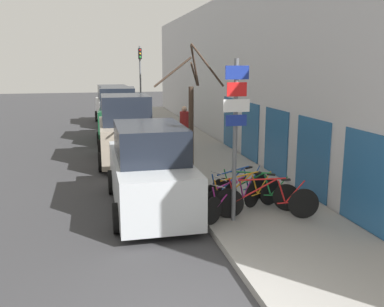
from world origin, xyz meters
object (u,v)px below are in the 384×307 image
object	(u,v)px
bicycle_0	(266,201)
parked_car_1	(126,133)
bicycle_2	(243,195)
bicycle_4	(237,189)
bicycle_1	(233,200)
parked_car_0	(149,171)
bicycle_3	(254,192)
signpost	(235,131)
traffic_light	(140,74)
street_tree	(192,120)
pedestrian_near	(184,124)
parked_car_2	(119,117)
parked_car_3	(113,107)

from	to	relation	value
bicycle_0	parked_car_1	distance (m)	7.58
bicycle_2	bicycle_4	distance (m)	0.50
bicycle_1	parked_car_0	bearing A→B (deg)	17.92
bicycle_3	signpost	bearing A→B (deg)	167.54
parked_car_0	traffic_light	distance (m)	15.83
parked_car_1	street_tree	xyz separation A→B (m)	(1.65, -3.67, 0.89)
bicycle_2	parked_car_0	bearing A→B (deg)	39.93
bicycle_3	pedestrian_near	xyz separation A→B (m)	(-0.07, 7.95, 0.62)
bicycle_3	parked_car_2	world-z (taller)	parked_car_2
bicycle_3	street_tree	world-z (taller)	street_tree
bicycle_0	parked_car_1	world-z (taller)	parked_car_1
signpost	bicycle_0	size ratio (longest dim) A/B	1.52
pedestrian_near	street_tree	distance (m)	5.47
parked_car_2	bicycle_2	bearing A→B (deg)	-75.20
bicycle_0	bicycle_3	world-z (taller)	bicycle_0
parked_car_2	traffic_light	world-z (taller)	traffic_light
bicycle_0	parked_car_2	world-z (taller)	parked_car_2
bicycle_4	bicycle_1	bearing A→B (deg)	129.05
bicycle_0	bicycle_3	distance (m)	0.80
bicycle_2	parked_car_1	bearing A→B (deg)	-2.16
bicycle_0	bicycle_4	distance (m)	1.10
pedestrian_near	traffic_light	bearing A→B (deg)	-66.28
bicycle_1	bicycle_4	world-z (taller)	bicycle_4
bicycle_1	bicycle_3	distance (m)	0.82
parked_car_1	traffic_light	xyz separation A→B (m)	(1.70, 10.22, 1.90)
bicycle_0	bicycle_2	distance (m)	0.65
signpost	bicycle_4	distance (m)	1.98
parked_car_1	parked_car_2	distance (m)	4.93
bicycle_2	parked_car_0	xyz separation A→B (m)	(-2.10, 1.15, 0.45)
bicycle_4	pedestrian_near	bearing A→B (deg)	-28.79
bicycle_3	parked_car_2	size ratio (longest dim) A/B	0.44
parked_car_2	traffic_light	distance (m)	5.87
street_tree	bicycle_1	bearing A→B (deg)	-84.50
bicycle_3	parked_car_0	size ratio (longest dim) A/B	0.39
bicycle_1	street_tree	distance (m)	3.43
parked_car_3	traffic_light	distance (m)	2.60
bicycle_4	street_tree	bearing A→B (deg)	-12.18
bicycle_1	bicycle_2	world-z (taller)	bicycle_2
bicycle_0	parked_car_0	distance (m)	3.01
bicycle_3	parked_car_1	distance (m)	6.86
bicycle_2	traffic_light	bearing A→B (deg)	-19.31
parked_car_2	street_tree	bearing A→B (deg)	-75.53
bicycle_0	traffic_light	world-z (taller)	traffic_light
bicycle_2	parked_car_3	distance (m)	17.26
bicycle_3	bicycle_4	xyz separation A→B (m)	(-0.38, 0.25, 0.01)
bicycle_0	parked_car_3	size ratio (longest dim) A/B	0.49
bicycle_4	traffic_light	size ratio (longest dim) A/B	0.47
bicycle_0	parked_car_3	bearing A→B (deg)	21.79
bicycle_1	parked_car_0	distance (m)	2.28
parked_car_3	bicycle_3	bearing A→B (deg)	-83.81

